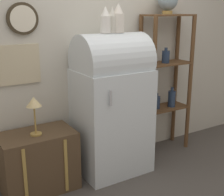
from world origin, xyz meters
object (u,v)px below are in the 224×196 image
at_px(vase_left, 105,21).
at_px(vase_center, 112,21).
at_px(refrigerator, 112,103).
at_px(desk_lamp, 34,105).
at_px(vase_right, 118,19).
at_px(suitcase_trunk, 38,161).
at_px(globe, 168,1).

relative_size(vase_left, vase_center, 1.00).
bearing_deg(refrigerator, desk_lamp, -179.83).
distance_m(vase_left, vase_right, 0.16).
bearing_deg(suitcase_trunk, globe, 3.97).
xyz_separation_m(refrigerator, vase_right, (0.08, -0.00, 0.87)).
bearing_deg(globe, vase_left, -170.20).
bearing_deg(refrigerator, vase_center, 39.34).
bearing_deg(suitcase_trunk, vase_center, -1.96).
bearing_deg(vase_center, desk_lamp, -179.52).
relative_size(refrigerator, desk_lamp, 4.07).
xyz_separation_m(suitcase_trunk, vase_right, (0.91, -0.03, 1.35)).
distance_m(suitcase_trunk, vase_right, 1.63).
bearing_deg(globe, refrigerator, -170.00).
xyz_separation_m(suitcase_trunk, vase_left, (0.75, -0.04, 1.34)).
distance_m(vase_left, desk_lamp, 1.07).
relative_size(vase_left, desk_lamp, 0.69).
bearing_deg(vase_left, refrigerator, 7.65).
bearing_deg(refrigerator, vase_right, -0.34).
xyz_separation_m(refrigerator, suitcase_trunk, (-0.83, 0.03, -0.48)).
xyz_separation_m(globe, vase_right, (-0.78, -0.15, -0.19)).
distance_m(refrigerator, suitcase_trunk, 0.96).
bearing_deg(desk_lamp, globe, 5.14).
xyz_separation_m(suitcase_trunk, globe, (1.68, 0.12, 1.54)).
bearing_deg(vase_center, suitcase_trunk, 178.04).
bearing_deg(vase_left, vase_center, 10.18).
relative_size(vase_left, vase_right, 0.90).
xyz_separation_m(refrigerator, globe, (0.85, 0.15, 1.06)).
relative_size(vase_center, desk_lamp, 0.69).
relative_size(refrigerator, suitcase_trunk, 2.11).
distance_m(refrigerator, vase_left, 0.86).
height_order(refrigerator, desk_lamp, refrigerator).
height_order(globe, vase_right, globe).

